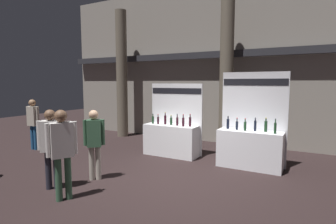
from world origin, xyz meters
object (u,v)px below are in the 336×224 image
Objects in this scene: exhibitor_booth_0 at (172,137)px; visitor_5 at (62,147)px; visitor_3 at (33,120)px; exhibitor_booth_1 at (250,144)px; visitor_0 at (94,139)px; visitor_1 at (51,142)px.

visitor_5 is (-0.28, -3.85, 0.46)m from exhibitor_booth_0.
visitor_3 is 0.97× the size of visitor_5.
exhibitor_booth_1 is at bearing -170.48° from visitor_3.
visitor_3 is at bearing -167.06° from exhibitor_booth_1.
visitor_3 is at bearing -91.31° from visitor_5.
exhibitor_booth_0 is at bearing 178.33° from exhibitor_booth_1.
visitor_3 is (-4.37, -1.63, 0.42)m from exhibitor_booth_0.
visitor_5 is at bearing -116.07° from visitor_0.
exhibitor_booth_1 is 3.99m from visitor_0.
visitor_1 is at bearing -84.68° from visitor_5.
visitor_0 is (-2.94, -2.67, 0.33)m from exhibitor_booth_1.
visitor_3 is (-6.77, -1.56, 0.38)m from exhibitor_booth_1.
visitor_1 reaches higher than visitor_0.
exhibitor_booth_1 is at bearing 2.86° from visitor_0.
visitor_5 is at bearing -94.22° from exhibitor_booth_0.
exhibitor_booth_0 is 2.40m from exhibitor_booth_1.
exhibitor_booth_1 is 4.86m from visitor_1.
exhibitor_booth_1 reaches higher than visitor_1.
exhibitor_booth_0 is at bearing 39.30° from visitor_0.
visitor_1 is (-3.33, -3.52, 0.39)m from exhibitor_booth_1.
exhibitor_booth_1 is (2.39, -0.07, 0.05)m from exhibitor_booth_0.
exhibitor_booth_1 reaches higher than exhibitor_booth_0.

